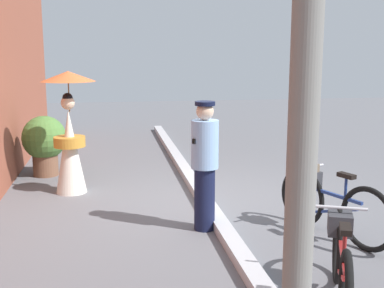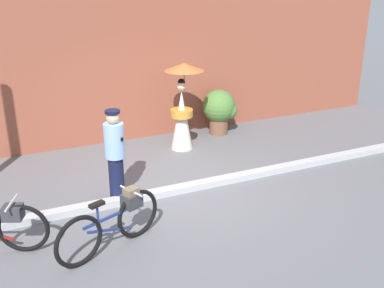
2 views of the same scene
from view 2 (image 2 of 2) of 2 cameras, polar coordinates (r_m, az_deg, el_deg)
ground_plane at (r=8.36m, az=-1.86°, el=-6.00°), size 30.00×30.00×0.00m
building_wall at (r=10.64m, az=-8.78°, el=11.09°), size 14.00×0.40×4.01m
sidewalk_curb at (r=8.34m, az=-1.86°, el=-5.63°), size 14.00×0.20×0.12m
bicycle_near_officer at (r=6.71m, az=-9.65°, el=-9.39°), size 1.67×0.75×0.83m
person_officer at (r=7.88m, az=-9.49°, el=-1.16°), size 0.34×0.35×1.62m
person_with_parasol at (r=10.04m, az=-1.21°, el=4.74°), size 0.85×0.85×1.91m
potted_plant_by_door at (r=11.10m, az=3.49°, el=4.34°), size 0.80×0.78×1.08m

